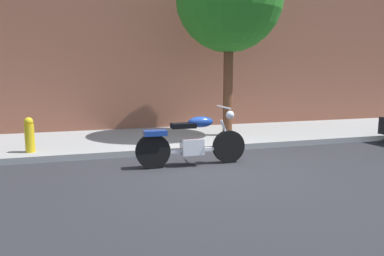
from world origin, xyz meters
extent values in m
plane|color=#28282D|center=(0.00, 0.00, 0.00)|extent=(60.00, 60.00, 0.00)
cube|color=#949494|center=(0.00, 3.04, 0.07)|extent=(22.11, 3.28, 0.14)
cube|color=brown|center=(0.00, 4.93, 3.99)|extent=(22.11, 0.50, 7.98)
cylinder|color=black|center=(0.41, 0.31, 0.34)|extent=(0.68, 0.11, 0.68)
cylinder|color=black|center=(-1.18, 0.32, 0.34)|extent=(0.68, 0.11, 0.68)
cube|color=silver|center=(-0.39, 0.32, 0.39)|extent=(0.44, 0.28, 0.32)
cube|color=silver|center=(-0.39, 0.32, 0.32)|extent=(1.43, 0.08, 0.06)
ellipsoid|color=navy|center=(-0.21, 0.32, 0.88)|extent=(0.52, 0.26, 0.22)
cube|color=black|center=(-0.57, 0.32, 0.82)|extent=(0.48, 0.24, 0.10)
cube|color=navy|center=(-1.13, 0.32, 0.70)|extent=(0.44, 0.24, 0.10)
cylinder|color=silver|center=(0.35, 0.31, 0.62)|extent=(0.27, 0.05, 0.58)
cylinder|color=silver|center=(0.29, 0.31, 1.16)|extent=(0.04, 0.70, 0.04)
sphere|color=silver|center=(0.43, 0.31, 1.00)|extent=(0.17, 0.17, 0.17)
cylinder|color=silver|center=(-0.64, 0.48, 0.29)|extent=(0.80, 0.09, 0.09)
cylinder|color=brown|center=(1.36, 2.71, 1.51)|extent=(0.26, 0.26, 3.03)
cylinder|color=gold|center=(-3.58, 1.91, 0.38)|extent=(0.20, 0.20, 0.75)
sphere|color=gold|center=(-3.58, 1.91, 0.81)|extent=(0.19, 0.19, 0.19)
camera|label=1|loc=(-2.43, -6.47, 1.84)|focal=33.76mm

